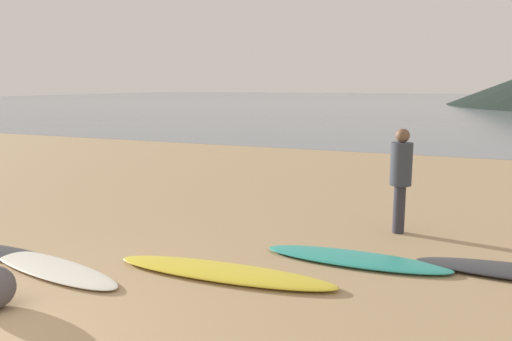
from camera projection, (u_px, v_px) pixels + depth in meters
ground_plane at (286, 174)px, 12.77m from camera, size 120.00×120.00×0.20m
ocean_water at (435, 101)px, 61.85m from camera, size 140.00×100.00×0.01m
surfboard_2 at (51, 268)px, 5.91m from camera, size 2.30×0.94×0.07m
surfboard_3 at (223, 272)px, 5.76m from camera, size 2.70×0.68×0.09m
surfboard_4 at (356, 259)px, 6.20m from camera, size 2.29×0.60×0.08m
person_0 at (401, 172)px, 7.28m from camera, size 0.31×0.31×1.54m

